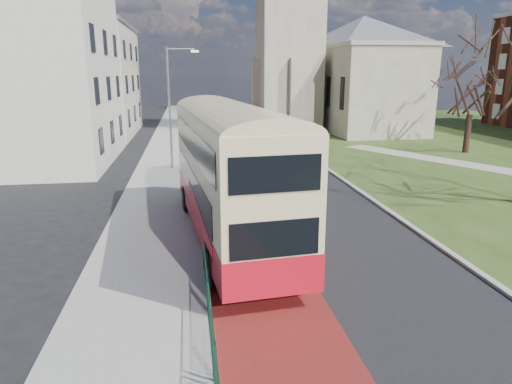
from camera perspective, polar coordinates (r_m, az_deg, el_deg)
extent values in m
plane|color=black|center=(15.34, 4.98, -10.59)|extent=(160.00, 160.00, 0.00)
cube|color=black|center=(34.44, -0.26, 3.80)|extent=(9.00, 120.00, 0.01)
cube|color=#591414|center=(34.17, -4.75, 3.66)|extent=(3.40, 120.00, 0.01)
cube|color=gray|center=(34.13, -11.15, 3.52)|extent=(4.00, 120.00, 0.12)
cube|color=#999993|center=(34.09, -7.78, 3.65)|extent=(0.25, 120.00, 0.13)
cube|color=#999993|center=(37.27, 6.34, 4.65)|extent=(0.25, 80.00, 0.13)
cylinder|color=#0E3E29|center=(18.30, -6.91, -2.69)|extent=(0.04, 24.00, 0.04)
cylinder|color=#0E3E29|center=(18.61, -6.82, -5.48)|extent=(0.04, 24.00, 0.04)
cube|color=gray|center=(52.98, 4.19, 20.63)|extent=(6.50, 6.50, 24.00)
cube|color=gray|center=(55.19, 12.89, 12.27)|extent=(9.00, 18.00, 9.00)
pyramid|color=#565960|center=(55.48, 13.39, 20.65)|extent=(9.00, 18.00, 3.60)
cube|color=beige|center=(37.04, -25.92, 12.86)|extent=(10.00, 14.00, 12.50)
cube|color=#B9B09C|center=(52.57, -20.71, 12.70)|extent=(10.00, 16.00, 11.00)
cube|color=#565960|center=(52.77, -21.31, 18.92)|extent=(10.30, 16.30, 0.50)
cylinder|color=gray|center=(31.58, -10.74, 10.09)|extent=(0.16, 0.16, 8.00)
cylinder|color=gray|center=(31.50, -9.38, 17.24)|extent=(1.80, 0.10, 0.10)
cube|color=silver|center=(31.50, -7.66, 17.03)|extent=(0.50, 0.18, 0.12)
cube|color=red|center=(18.18, -3.23, -2.53)|extent=(4.12, 12.69, 1.13)
cube|color=beige|center=(17.65, -3.34, 4.33)|extent=(4.08, 12.62, 3.29)
cube|color=black|center=(17.99, -7.96, 1.09)|extent=(1.08, 10.18, 1.08)
cube|color=black|center=(18.50, 0.85, 1.61)|extent=(1.08, 10.18, 1.08)
cube|color=black|center=(17.34, -8.03, 6.30)|extent=(1.18, 11.17, 1.02)
cube|color=black|center=(17.86, 1.15, 6.68)|extent=(1.18, 11.17, 1.02)
cube|color=black|center=(23.86, -6.14, 4.52)|extent=(2.54, 0.33, 1.19)
cube|color=black|center=(23.62, -6.26, 8.58)|extent=(2.54, 0.33, 1.02)
cube|color=orange|center=(23.56, -6.30, 10.14)|extent=(2.02, 0.30, 0.34)
cylinder|color=black|center=(22.20, -8.68, -1.00)|extent=(0.46, 1.21, 1.18)
cylinder|color=black|center=(22.58, -1.98, -0.56)|extent=(0.46, 1.21, 1.18)
cylinder|color=black|center=(14.72, -5.50, -9.22)|extent=(0.46, 1.21, 1.18)
cylinder|color=black|center=(15.29, 4.46, -8.24)|extent=(0.46, 1.21, 1.18)
cylinder|color=black|center=(41.93, 24.90, 6.62)|extent=(0.61, 0.61, 3.12)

